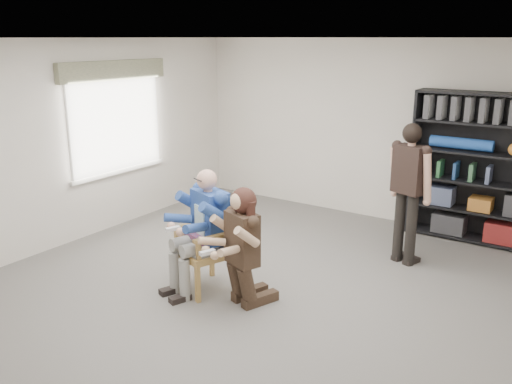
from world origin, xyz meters
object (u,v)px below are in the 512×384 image
Objects in this scene: seated_man at (204,230)px; standing_man at (408,195)px; kneeling_woman at (240,249)px; bookshelf at (477,169)px; armchair at (204,244)px.

seated_man is 2.60m from standing_man.
kneeling_woman is 0.72× the size of standing_man.
seated_man is at bearing -171.19° from kneeling_woman.
bookshelf reaches higher than standing_man.
armchair is 0.61× the size of standing_man.
kneeling_woman is 0.62× the size of bookshelf.
seated_man is 1.09× the size of kneeling_woman.
bookshelf is at bearing 77.41° from armchair.
armchair is 2.62m from standing_man.
armchair is 0.60m from kneeling_woman.
armchair is 0.77× the size of seated_man.
standing_man is at bearing 83.93° from kneeling_woman.
standing_man reaches higher than kneeling_woman.
bookshelf reaches higher than kneeling_woman.
bookshelf reaches higher than seated_man.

